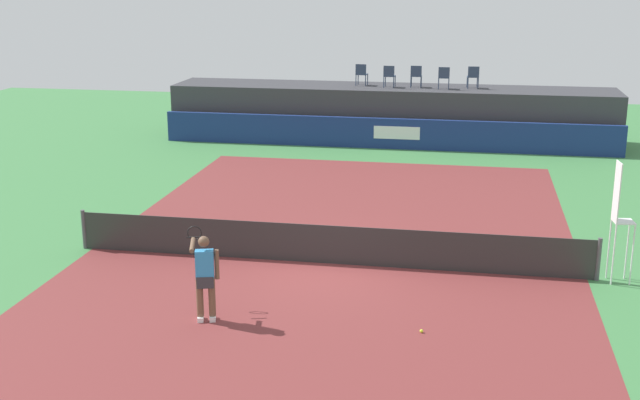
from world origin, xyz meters
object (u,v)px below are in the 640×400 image
(net_post_near, at_px, (84,229))
(spectator_chair_center, at_px, (416,75))
(tennis_ball, at_px, (421,331))
(spectator_chair_far_right, at_px, (473,76))
(umpire_chair, at_px, (619,214))
(spectator_chair_right, at_px, (444,77))
(spectator_chair_far_left, at_px, (361,74))
(tennis_player, at_px, (205,275))
(spectator_chair_left, at_px, (389,75))
(net_post_far, at_px, (599,259))

(net_post_near, bearing_deg, spectator_chair_center, 64.75)
(net_post_near, height_order, tennis_ball, net_post_near)
(spectator_chair_far_right, xyz_separation_m, net_post_near, (-9.45, -15.38, -2.19))
(umpire_chair, bearing_deg, spectator_chair_far_right, 102.08)
(spectator_chair_right, xyz_separation_m, tennis_ball, (0.37, -18.48, -2.66))
(spectator_chair_right, relative_size, umpire_chair, 0.32)
(spectator_chair_right, distance_m, tennis_ball, 18.68)
(spectator_chair_far_left, bearing_deg, spectator_chair_right, -7.88)
(spectator_chair_right, height_order, umpire_chair, spectator_chair_right)
(net_post_near, xyz_separation_m, tennis_player, (4.39, -3.70, 0.46))
(umpire_chair, bearing_deg, net_post_near, 179.94)
(spectator_chair_far_right, relative_size, tennis_ball, 13.06)
(spectator_chair_far_right, distance_m, net_post_near, 18.18)
(spectator_chair_far_left, xyz_separation_m, spectator_chair_right, (3.37, -0.47, 0.00))
(spectator_chair_left, bearing_deg, umpire_chair, -66.22)
(umpire_chair, height_order, tennis_player, umpire_chair)
(spectator_chair_right, height_order, tennis_ball, spectator_chair_right)
(spectator_chair_far_left, bearing_deg, spectator_chair_left, -17.72)
(spectator_chair_far_left, height_order, spectator_chair_left, same)
(umpire_chair, height_order, net_post_far, umpire_chair)
(spectator_chair_far_left, height_order, spectator_chair_far_right, same)
(spectator_chair_far_left, xyz_separation_m, tennis_player, (-0.54, -19.10, -1.73))
(spectator_chair_left, relative_size, net_post_far, 0.89)
(spectator_chair_center, relative_size, tennis_ball, 13.06)
(spectator_chair_center, distance_m, tennis_player, 19.21)
(net_post_far, relative_size, tennis_ball, 14.71)
(spectator_chair_right, relative_size, tennis_ball, 13.06)
(spectator_chair_far_left, relative_size, net_post_far, 0.89)
(tennis_ball, bearing_deg, net_post_far, 43.63)
(spectator_chair_far_right, bearing_deg, spectator_chair_left, -173.96)
(net_post_far, distance_m, tennis_player, 8.83)
(net_post_near, bearing_deg, spectator_chair_far_left, 72.24)
(spectator_chair_right, distance_m, net_post_far, 15.64)
(spectator_chair_far_right, distance_m, tennis_player, 19.81)
(spectator_chair_far_left, relative_size, spectator_chair_far_right, 1.00)
(spectator_chair_left, bearing_deg, spectator_chair_center, 10.97)
(spectator_chair_center, relative_size, net_post_near, 0.89)
(spectator_chair_left, bearing_deg, net_post_near, -112.15)
(umpire_chair, distance_m, tennis_ball, 5.61)
(umpire_chair, xyz_separation_m, tennis_player, (-8.35, -3.69, -0.63))
(spectator_chair_right, distance_m, tennis_player, 19.12)
(spectator_chair_left, bearing_deg, spectator_chair_far_left, 162.28)
(tennis_player, relative_size, tennis_ball, 26.03)
(spectator_chair_far_left, distance_m, spectator_chair_center, 2.26)
(tennis_player, height_order, tennis_ball, tennis_player)
(tennis_player, bearing_deg, spectator_chair_right, 78.15)
(spectator_chair_right, xyz_separation_m, umpire_chair, (4.44, -14.95, -1.11))
(spectator_chair_left, xyz_separation_m, spectator_chair_right, (2.19, -0.09, 0.00))
(net_post_near, distance_m, tennis_player, 5.76)
(spectator_chair_far_left, xyz_separation_m, net_post_far, (7.47, -15.40, -2.19))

